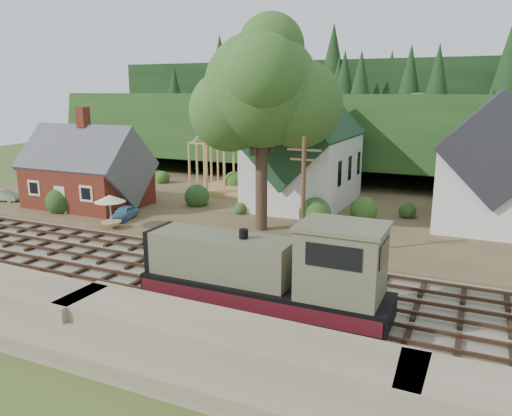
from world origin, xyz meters
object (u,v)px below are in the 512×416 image
at_px(patio_set, 110,200).
at_px(car_blue, 124,213).
at_px(car_green, 4,196).
at_px(locomotive, 272,274).

bearing_deg(patio_set, car_blue, 108.66).
bearing_deg(car_green, patio_set, -115.52).
xyz_separation_m(locomotive, patio_set, (-17.06, 8.50, 0.39)).
height_order(car_green, patio_set, patio_set).
bearing_deg(locomotive, car_blue, 148.23).
bearing_deg(locomotive, car_green, 160.19).
bearing_deg(locomotive, patio_set, 153.51).
bearing_deg(car_blue, patio_set, -82.85).
height_order(locomotive, patio_set, locomotive).
relative_size(locomotive, patio_set, 4.62).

